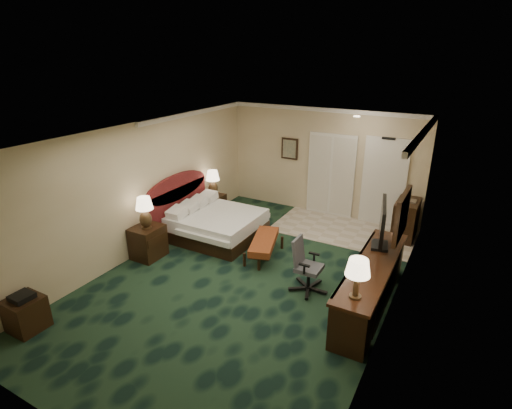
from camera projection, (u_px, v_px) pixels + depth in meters
The scene contains 25 objects.
floor at pixel (249, 278), 7.47m from camera, with size 5.00×7.50×0.00m, color black.
ceiling at pixel (248, 135), 6.49m from camera, with size 5.00×7.50×0.00m, color white.
wall_back at pixel (323, 162), 10.04m from camera, with size 5.00×0.00×2.70m, color beige.
wall_front at pixel (58, 337), 3.92m from camera, with size 5.00×0.00×2.70m, color beige.
wall_left at pixel (142, 189), 8.11m from camera, with size 0.00×7.50×2.70m, color beige.
wall_right at pixel (396, 242), 5.85m from camera, with size 0.00×7.50×2.70m, color beige.
crown_molding at pixel (248, 138), 6.51m from camera, with size 5.00×7.50×0.10m, color white, non-canonical shape.
tile_patch at pixel (343, 230), 9.43m from camera, with size 3.20×1.70×0.01m, color #B1A390.
headboard at pixel (178, 204), 9.13m from camera, with size 0.12×2.00×1.40m, color #48100D, non-canonical shape.
entry_door at pixel (384, 183), 9.42m from camera, with size 1.02×0.06×2.18m, color white.
closet_doors at pixel (331, 175), 10.00m from camera, with size 1.20×0.06×2.10m, color beige.
wall_art at pixel (290, 149), 10.32m from camera, with size 0.45×0.06×0.55m, color #53645B.
wall_mirror at pixel (402, 215), 6.29m from camera, with size 0.05×0.95×0.75m, color white.
bed at pixel (217, 225), 9.01m from camera, with size 1.80×1.67×0.57m, color white.
nightstand_near at pixel (148, 242), 8.13m from camera, with size 0.53×0.61×0.67m, color black.
nightstand_far at pixel (214, 206), 10.11m from camera, with size 0.47×0.53×0.58m, color black.
lamp_near at pixel (145, 213), 7.85m from camera, with size 0.35×0.35×0.65m, color black, non-canonical shape.
lamp_far at pixel (213, 183), 9.89m from camera, with size 0.34×0.34×0.64m, color black, non-canonical shape.
bed_bench at pixel (264, 248), 8.16m from camera, with size 0.43×1.23×0.42m, color maroon.
side_table at pixel (26, 314), 6.03m from camera, with size 0.49×0.49×0.53m, color black.
desk at pixel (371, 286), 6.51m from camera, with size 0.59×2.75×0.79m, color black.
tv at pixel (382, 226), 6.79m from camera, with size 0.09×1.03×0.80m, color black.
desk_lamp at pixel (357, 278), 5.41m from camera, with size 0.34×0.34×0.60m, color black, non-canonical shape.
desk_chair at pixel (309, 266), 6.92m from camera, with size 0.57×0.53×0.97m, color #4C4D50, non-canonical shape.
minibar at pixel (406, 220), 8.92m from camera, with size 0.47×0.84×0.89m, color black.
Camera 1 is at (3.25, -5.59, 3.99)m, focal length 28.00 mm.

